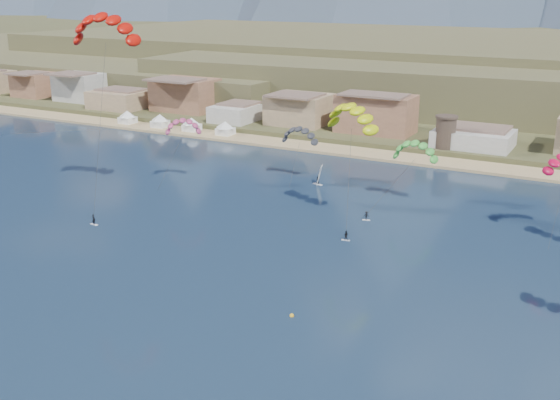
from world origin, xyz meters
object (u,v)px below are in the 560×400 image
object	(u,v)px
watchtower	(446,132)
buoy	(292,316)
kitesurfer_red	(104,24)
windsurfer	(318,179)
kitesurfer_green	(415,148)
kitesurfer_yellow	(352,113)

from	to	relation	value
watchtower	buoy	bearing A→B (deg)	-86.51
kitesurfer_red	windsurfer	xyz separation A→B (m)	(30.07, 32.27, -34.34)
kitesurfer_red	kitesurfer_green	size ratio (longest dim) A/B	2.25
kitesurfer_red	kitesurfer_green	xyz separation A→B (m)	(52.76, 28.90, -24.06)
watchtower	kitesurfer_red	distance (m)	91.61
kitesurfer_green	windsurfer	size ratio (longest dim) A/B	3.96
watchtower	kitesurfer_green	bearing A→B (deg)	-83.38
watchtower	kitesurfer_red	size ratio (longest dim) A/B	0.22
kitesurfer_green	kitesurfer_yellow	bearing A→B (deg)	-113.85
watchtower	kitesurfer_yellow	size ratio (longest dim) A/B	0.36
kitesurfer_yellow	kitesurfer_green	xyz separation A→B (m)	(7.18, 16.23, -9.02)
watchtower	kitesurfer_green	xyz separation A→B (m)	(5.06, -43.59, 5.32)
kitesurfer_green	buoy	xyz separation A→B (m)	(1.00, -55.65, -11.58)
kitesurfer_yellow	buoy	bearing A→B (deg)	-78.28
windsurfer	kitesurfer_red	bearing A→B (deg)	-132.97
watchtower	kitesurfer_green	size ratio (longest dim) A/B	0.49
kitesurfer_red	buoy	bearing A→B (deg)	-26.46
kitesurfer_green	windsurfer	world-z (taller)	kitesurfer_green
kitesurfer_green	kitesurfer_red	bearing A→B (deg)	-151.29
watchtower	kitesurfer_green	world-z (taller)	kitesurfer_green
windsurfer	watchtower	bearing A→B (deg)	66.32
watchtower	buoy	size ratio (longest dim) A/B	13.90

